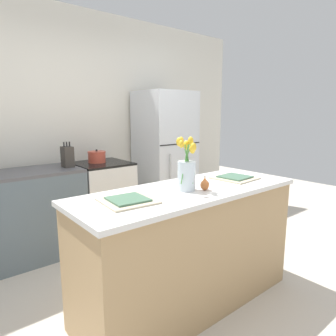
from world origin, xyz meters
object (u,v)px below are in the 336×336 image
object	(u,v)px
refrigerator	(165,158)
flower_vase	(187,170)
cooking_pot	(97,157)
stove_range	(103,200)
pear_figurine	(205,184)
plate_setting_left	(128,200)
knife_block	(67,157)
plate_setting_right	(235,178)

from	to	relation	value
refrigerator	flower_vase	distance (m)	1.97
cooking_pot	stove_range	bearing A→B (deg)	-45.12
refrigerator	pear_figurine	world-z (taller)	refrigerator
pear_figurine	cooking_pot	world-z (taller)	cooking_pot
plate_setting_left	knife_block	xyz separation A→B (m)	(0.22, 1.56, 0.08)
plate_setting_right	cooking_pot	distance (m)	1.71
refrigerator	plate_setting_right	size ratio (longest dim) A/B	5.19
stove_range	plate_setting_right	xyz separation A→B (m)	(0.43, -1.60, 0.49)
plate_setting_left	cooking_pot	world-z (taller)	cooking_pot
stove_range	flower_vase	distance (m)	1.74
stove_range	flower_vase	size ratio (longest dim) A/B	2.36
plate_setting_left	plate_setting_right	size ratio (longest dim) A/B	1.00
plate_setting_right	knife_block	bearing A→B (deg)	118.55
cooking_pot	flower_vase	bearing A→B (deg)	-93.81
cooking_pot	plate_setting_left	bearing A→B (deg)	-109.91
flower_vase	cooking_pot	size ratio (longest dim) A/B	1.87
flower_vase	knife_block	size ratio (longest dim) A/B	1.43
pear_figurine	knife_block	bearing A→B (deg)	102.66
flower_vase	plate_setting_right	distance (m)	0.60
pear_figurine	stove_range	bearing A→B (deg)	88.56
stove_range	plate_setting_left	bearing A→B (deg)	-111.60
flower_vase	knife_block	distance (m)	1.61
plate_setting_right	knife_block	distance (m)	1.78
flower_vase	cooking_pot	bearing A→B (deg)	86.19
plate_setting_left	knife_block	world-z (taller)	knife_block
plate_setting_left	plate_setting_right	distance (m)	1.07
flower_vase	pear_figurine	world-z (taller)	flower_vase
stove_range	cooking_pot	xyz separation A→B (m)	(-0.04, 0.04, 0.52)
refrigerator	cooking_pot	world-z (taller)	refrigerator
flower_vase	cooking_pot	distance (m)	1.67
refrigerator	knife_block	size ratio (longest dim) A/B	6.55
refrigerator	pear_figurine	size ratio (longest dim) A/B	16.50
cooking_pot	plate_setting_right	bearing A→B (deg)	-73.91
pear_figurine	refrigerator	bearing A→B (deg)	59.74
flower_vase	plate_setting_left	bearing A→B (deg)	177.46
stove_range	pear_figurine	distance (m)	1.78
plate_setting_right	cooking_pot	world-z (taller)	cooking_pot
plate_setting_left	refrigerator	bearing A→B (deg)	45.30
cooking_pot	knife_block	world-z (taller)	knife_block
plate_setting_right	plate_setting_left	bearing A→B (deg)	180.00
flower_vase	cooking_pot	xyz separation A→B (m)	(0.11, 1.66, -0.10)
plate_setting_left	cooking_pot	bearing A→B (deg)	70.09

